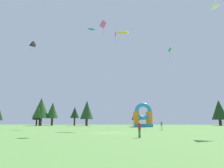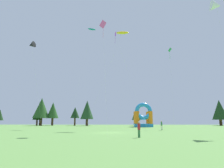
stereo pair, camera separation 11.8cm
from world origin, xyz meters
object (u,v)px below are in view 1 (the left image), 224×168
object	(u,v)px
person_left_edge	(162,125)
person_far_side	(139,128)
kite_yellow_parafoil	(122,33)
inflatable_orange_dome	(143,118)
kite_green_diamond	(169,51)
kite_teal_parafoil	(92,29)
kite_black_delta	(31,45)
kite_purple_diamond	(115,36)
kite_pink_diamond	(104,26)
kite_white_delta	(216,6)

from	to	relation	value
person_left_edge	person_far_side	distance (m)	17.61
kite_yellow_parafoil	person_far_side	xyz separation A→B (m)	(1.16, -21.58, -20.88)
person_far_side	inflatable_orange_dome	world-z (taller)	inflatable_orange_dome
person_left_edge	kite_green_diamond	bearing A→B (deg)	-101.66
kite_teal_parafoil	person_far_side	xyz separation A→B (m)	(9.59, -30.61, -26.17)
kite_green_diamond	kite_yellow_parafoil	distance (m)	12.70
person_far_side	inflatable_orange_dome	xyz separation A→B (m)	(4.95, 36.59, 1.58)
kite_black_delta	inflatable_orange_dome	world-z (taller)	kite_black_delta
person_left_edge	person_far_side	size ratio (longest dim) A/B	1.03
kite_purple_diamond	kite_black_delta	distance (m)	22.15
kite_pink_diamond	person_far_side	bearing A→B (deg)	-63.50
kite_purple_diamond	person_left_edge	xyz separation A→B (m)	(8.69, -2.76, -19.18)
kite_green_diamond	inflatable_orange_dome	xyz separation A→B (m)	(-5.59, 11.19, -16.18)
person_left_edge	inflatable_orange_dome	world-z (taller)	inflatable_orange_dome
kite_yellow_parafoil	person_left_edge	distance (m)	22.58
kite_purple_diamond	person_far_side	world-z (taller)	kite_purple_diamond
inflatable_orange_dome	kite_green_diamond	bearing A→B (deg)	-63.46
kite_black_delta	kite_yellow_parafoil	world-z (taller)	kite_yellow_parafoil
person_left_edge	inflatable_orange_dome	bearing A→B (deg)	-71.24
kite_white_delta	person_left_edge	world-z (taller)	kite_white_delta
person_left_edge	inflatable_orange_dome	xyz separation A→B (m)	(-0.97, 20.00, 1.55)
kite_pink_diamond	kite_yellow_parafoil	xyz separation A→B (m)	(3.47, 12.30, 4.31)
kite_teal_parafoil	kite_white_delta	bearing A→B (deg)	-43.61
kite_white_delta	person_far_side	xyz separation A→B (m)	(-13.87, -8.26, -19.29)
kite_teal_parafoil	person_far_side	distance (m)	41.40
person_far_side	inflatable_orange_dome	size ratio (longest dim) A/B	0.25
kite_green_diamond	kite_white_delta	xyz separation A→B (m)	(3.33, -17.14, 1.53)
kite_black_delta	person_left_edge	world-z (taller)	kite_black_delta
kite_teal_parafoil	kite_yellow_parafoil	size ratio (longest dim) A/B	1.22
kite_green_diamond	kite_white_delta	bearing A→B (deg)	-79.00
kite_yellow_parafoil	inflatable_orange_dome	xyz separation A→B (m)	(6.12, 15.00, -19.30)
kite_black_delta	kite_yellow_parafoil	bearing A→B (deg)	-9.24
person_far_side	kite_black_delta	bearing A→B (deg)	-179.37
kite_black_delta	person_left_edge	bearing A→B (deg)	-16.22
kite_purple_diamond	kite_pink_diamond	world-z (taller)	kite_purple_diamond
kite_teal_parafoil	inflatable_orange_dome	world-z (taller)	kite_teal_parafoil
kite_black_delta	inflatable_orange_dome	xyz separation A→B (m)	(29.04, 11.28, -18.07)
kite_purple_diamond	person_far_side	size ratio (longest dim) A/B	12.23
kite_purple_diamond	kite_black_delta	bearing A→B (deg)	164.37
kite_purple_diamond	kite_yellow_parafoil	bearing A→B (deg)	54.49
person_left_edge	kite_yellow_parafoil	bearing A→B (deg)	-19.23
kite_purple_diamond	kite_yellow_parafoil	size ratio (longest dim) A/B	0.93
person_far_side	person_left_edge	bearing A→B (deg)	117.38
kite_black_delta	inflatable_orange_dome	distance (m)	36.01
kite_black_delta	person_far_side	xyz separation A→B (m)	(24.08, -25.31, -19.65)
kite_black_delta	kite_pink_diamond	bearing A→B (deg)	-39.48
kite_yellow_parafoil	person_far_side	world-z (taller)	kite_yellow_parafoil
kite_purple_diamond	kite_yellow_parafoil	xyz separation A→B (m)	(1.60, 2.24, 1.67)
kite_teal_parafoil	kite_green_diamond	xyz separation A→B (m)	(20.13, -5.21, -8.42)
person_left_edge	person_far_side	xyz separation A→B (m)	(-5.93, -16.58, -0.03)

